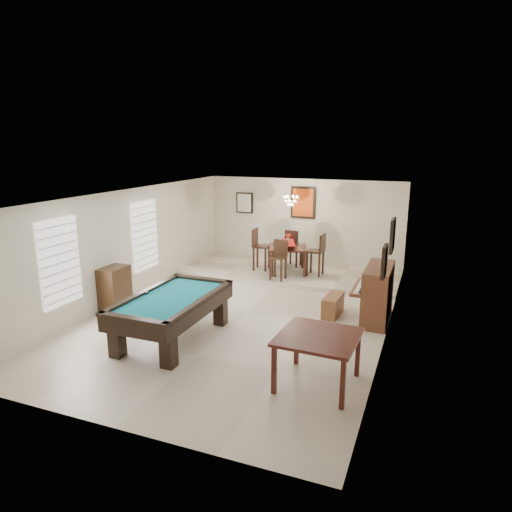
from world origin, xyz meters
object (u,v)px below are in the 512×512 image
Objects in this scene: square_table at (318,360)px; dining_table at (288,257)px; flower_vase at (288,238)px; upright_piano at (371,293)px; dining_chair_east at (315,254)px; piano_bench at (333,305)px; dining_chair_south at (278,260)px; dining_chair_north at (294,248)px; chandelier at (291,197)px; dining_chair_west at (261,249)px; pool_table at (173,318)px; apothecary_chest at (115,289)px.

square_table is 5.88m from dining_table.
flower_vase is (-0.00, 0.00, 0.55)m from dining_table.
dining_chair_east is at bearing 126.93° from upright_piano.
dining_chair_south reaches higher than piano_bench.
dining_chair_north is at bearing 94.40° from dining_chair_south.
dining_chair_south is at bearing -91.90° from chandelier.
dining_chair_east is (-1.42, 5.44, 0.29)m from square_table.
dining_chair_west reaches higher than square_table.
square_table is 1.09× the size of dining_chair_north.
flower_vase is 0.23× the size of dining_chair_north.
upright_piano is (3.35, 2.40, 0.17)m from pool_table.
dining_chair_east is (1.56, 0.01, -0.01)m from dining_chair_west.
dining_table is (-2.59, 2.41, -0.04)m from upright_piano.
upright_piano is at bearing -128.45° from dining_chair_west.
dining_chair_south is (-2.23, 4.69, 0.23)m from square_table.
piano_bench is 3.08m from dining_table.
square_table is 3.01m from piano_bench.
apothecary_chest reaches higher than square_table.
dining_table is 0.80m from dining_chair_east.
dining_chair_north is (-0.05, 0.70, -0.43)m from flower_vase.
square_table is at bearing -16.74° from apothecary_chest.
pool_table is at bearing 167.85° from square_table.
dining_table is 0.88× the size of dining_chair_west.
piano_bench is (-0.40, 2.98, -0.19)m from square_table.
dining_chair_south is 1.47m from dining_chair_north.
pool_table is at bearing -96.55° from dining_chair_south.
pool_table is at bearing -144.38° from upright_piano.
square_table is at bearing -68.61° from chandelier.
dining_table is at bearing 91.46° from dining_chair_south.
dining_chair_south is at bearing -137.89° from dining_chair_west.
dining_chair_west is at bearing 138.80° from dining_chair_south.
dining_chair_east is (0.83, -0.71, 0.04)m from dining_chair_north.
flower_vase is (0.76, 4.81, 0.68)m from pool_table.
piano_bench is at bearing 42.46° from pool_table.
piano_bench is at bearing 26.76° from dining_chair_east.
dining_table is 1.66m from chandelier.
apothecary_chest is at bearing -37.74° from dining_chair_east.
dining_chair_north is at bearing 59.83° from apothecary_chest.
square_table is at bearing 18.75° from dining_chair_east.
chandelier is at bearing 91.77° from dining_chair_south.
pool_table is 4.12m from upright_piano.
dining_chair_south is (2.73, 3.19, 0.14)m from apothecary_chest.
dining_chair_south reaches higher than dining_table.
dining_chair_west is at bearing -85.59° from dining_chair_east.
upright_piano is 1.77× the size of piano_bench.
apothecary_chest is (-2.00, 0.85, 0.08)m from pool_table.
flower_vase reaches higher than square_table.
square_table is at bearing -97.24° from upright_piano.
flower_vase is at bearing 91.46° from dining_chair_south.
flower_vase is at bearing 55.14° from apothecary_chest.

